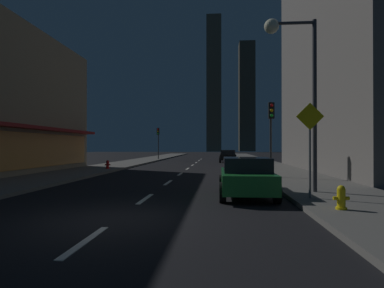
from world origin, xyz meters
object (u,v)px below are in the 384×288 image
at_px(street_lamp_right, 292,62).
at_px(pedestrian_crossing_sign, 310,142).
at_px(car_parked_far, 228,156).
at_px(fire_hydrant_yellow_near, 341,198).
at_px(traffic_light_far_left, 158,136).
at_px(car_parked_near, 246,177).
at_px(fire_hydrant_far_left, 108,165).
at_px(traffic_light_near_right, 271,122).

height_order(street_lamp_right, pedestrian_crossing_sign, street_lamp_right).
bearing_deg(street_lamp_right, car_parked_far, 93.97).
height_order(fire_hydrant_yellow_near, traffic_light_far_left, traffic_light_far_left).
bearing_deg(street_lamp_right, fire_hydrant_yellow_near, -81.57).
bearing_deg(car_parked_far, car_parked_near, -90.00).
bearing_deg(car_parked_near, fire_hydrant_far_left, 127.76).
xyz_separation_m(street_lamp_right, pedestrian_crossing_sign, (0.22, -1.57, -3.05)).
height_order(traffic_light_far_left, street_lamp_right, street_lamp_right).
xyz_separation_m(fire_hydrant_yellow_near, traffic_light_near_right, (-0.40, 9.42, 2.74)).
bearing_deg(fire_hydrant_yellow_near, street_lamp_right, 98.43).
bearing_deg(fire_hydrant_yellow_near, fire_hydrant_far_left, 127.67).
distance_m(car_parked_near, traffic_light_far_left, 32.45).
bearing_deg(fire_hydrant_far_left, street_lamp_right, -46.24).
relative_size(fire_hydrant_far_left, traffic_light_far_left, 0.16).
bearing_deg(traffic_light_far_left, car_parked_near, -73.67).
bearing_deg(car_parked_near, traffic_light_far_left, 106.33).
distance_m(fire_hydrant_far_left, street_lamp_right, 16.95).
height_order(car_parked_far, fire_hydrant_yellow_near, car_parked_far).
bearing_deg(fire_hydrant_far_left, car_parked_near, -52.24).
height_order(car_parked_near, street_lamp_right, street_lamp_right).
bearing_deg(pedestrian_crossing_sign, traffic_light_far_left, 109.06).
distance_m(car_parked_far, traffic_light_far_left, 10.63).
bearing_deg(traffic_light_near_right, fire_hydrant_yellow_near, -87.57).
xyz_separation_m(traffic_light_near_right, traffic_light_far_left, (-11.00, 24.65, 0.00)).
distance_m(traffic_light_far_left, pedestrian_crossing_sign, 34.01).
distance_m(car_parked_near, traffic_light_near_right, 7.11).
bearing_deg(traffic_light_far_left, car_parked_far, -28.35).
height_order(car_parked_far, fire_hydrant_far_left, car_parked_far).
bearing_deg(car_parked_far, street_lamp_right, -86.03).
relative_size(car_parked_near, traffic_light_near_right, 1.01).
distance_m(car_parked_near, fire_hydrant_far_left, 15.52).
relative_size(fire_hydrant_yellow_near, traffic_light_far_left, 0.16).
height_order(traffic_light_near_right, pedestrian_crossing_sign, traffic_light_near_right).
xyz_separation_m(car_parked_near, traffic_light_far_left, (-9.10, 31.05, 2.45)).
height_order(car_parked_near, traffic_light_near_right, traffic_light_near_right).
relative_size(car_parked_near, street_lamp_right, 0.64).
distance_m(car_parked_near, car_parked_far, 26.14).
relative_size(fire_hydrant_far_left, traffic_light_near_right, 0.16).
distance_m(car_parked_near, pedestrian_crossing_sign, 2.61).
relative_size(car_parked_near, fire_hydrant_far_left, 6.48).
relative_size(fire_hydrant_yellow_near, street_lamp_right, 0.10).
bearing_deg(fire_hydrant_far_left, car_parked_far, 55.60).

